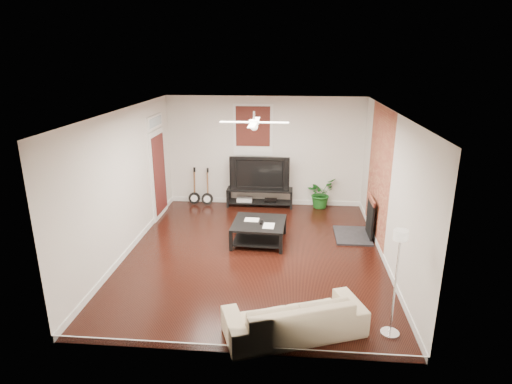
# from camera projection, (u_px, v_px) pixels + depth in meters

# --- Properties ---
(room) EXTENTS (5.01, 6.01, 2.81)m
(room) POSITION_uv_depth(u_px,v_px,m) (254.00, 186.00, 8.01)
(room) COLOR black
(room) RESTS_ON ground
(brick_accent) EXTENTS (0.02, 2.20, 2.80)m
(brick_accent) POSITION_uv_depth(u_px,v_px,m) (379.00, 175.00, 8.75)
(brick_accent) COLOR #993F31
(brick_accent) RESTS_ON floor
(fireplace) EXTENTS (0.80, 1.10, 0.92)m
(fireplace) POSITION_uv_depth(u_px,v_px,m) (361.00, 217.00, 9.06)
(fireplace) COLOR black
(fireplace) RESTS_ON floor
(window_back) EXTENTS (1.00, 0.06, 1.30)m
(window_back) POSITION_uv_depth(u_px,v_px,m) (253.00, 130.00, 10.68)
(window_back) COLOR #401A11
(window_back) RESTS_ON wall_back
(door_left) EXTENTS (0.08, 1.00, 2.50)m
(door_left) POSITION_uv_depth(u_px,v_px,m) (158.00, 166.00, 10.06)
(door_left) COLOR white
(door_left) RESTS_ON wall_left
(tv_stand) EXTENTS (1.69, 0.45, 0.47)m
(tv_stand) POSITION_uv_depth(u_px,v_px,m) (260.00, 197.00, 11.01)
(tv_stand) COLOR black
(tv_stand) RESTS_ON floor
(tv) EXTENTS (1.51, 0.20, 0.87)m
(tv) POSITION_uv_depth(u_px,v_px,m) (260.00, 172.00, 10.82)
(tv) COLOR black
(tv) RESTS_ON tv_stand
(coffee_table) EXTENTS (1.12, 1.12, 0.45)m
(coffee_table) POSITION_uv_depth(u_px,v_px,m) (259.00, 232.00, 8.88)
(coffee_table) COLOR black
(coffee_table) RESTS_ON floor
(sofa) EXTENTS (2.09, 1.39, 0.57)m
(sofa) POSITION_uv_depth(u_px,v_px,m) (294.00, 316.00, 5.92)
(sofa) COLOR tan
(sofa) RESTS_ON floor
(floor_lamp) EXTENTS (0.34, 0.34, 1.59)m
(floor_lamp) POSITION_uv_depth(u_px,v_px,m) (395.00, 284.00, 5.75)
(floor_lamp) COLOR silver
(floor_lamp) RESTS_ON floor
(potted_plant) EXTENTS (0.89, 0.91, 0.77)m
(potted_plant) POSITION_uv_depth(u_px,v_px,m) (320.00, 193.00, 10.87)
(potted_plant) COLOR #1A5E1C
(potted_plant) RESTS_ON floor
(guitar_left) EXTENTS (0.32, 0.24, 0.98)m
(guitar_left) POSITION_uv_depth(u_px,v_px,m) (194.00, 187.00, 11.05)
(guitar_left) COLOR black
(guitar_left) RESTS_ON floor
(guitar_right) EXTENTS (0.34, 0.27, 0.98)m
(guitar_right) POSITION_uv_depth(u_px,v_px,m) (207.00, 187.00, 10.99)
(guitar_right) COLOR black
(guitar_right) RESTS_ON floor
(ceiling_fan) EXTENTS (1.24, 1.24, 0.32)m
(ceiling_fan) POSITION_uv_depth(u_px,v_px,m) (254.00, 122.00, 7.64)
(ceiling_fan) COLOR white
(ceiling_fan) RESTS_ON ceiling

